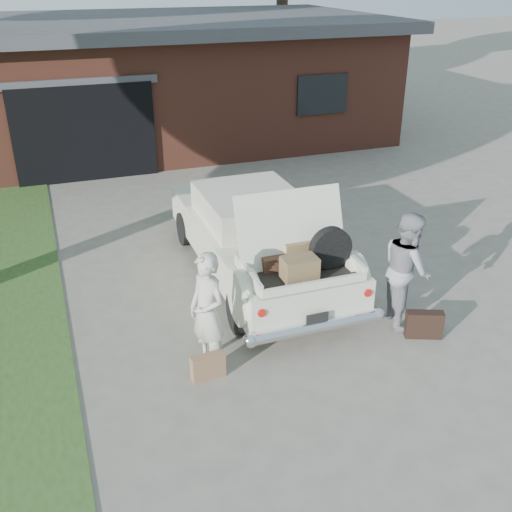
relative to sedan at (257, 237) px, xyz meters
name	(u,v)px	position (x,y,z in m)	size (l,w,h in m)	color
ground	(271,349)	(-0.54, -2.05, -0.69)	(90.00, 90.00, 0.00)	gray
house	(159,78)	(0.44, 9.42, 0.98)	(12.80, 7.80, 3.30)	brown
sedan	(257,237)	(0.00, 0.00, 0.00)	(1.87, 4.68, 1.89)	beige
woman_left	(207,312)	(-1.41, -2.10, 0.09)	(0.57, 0.37, 1.56)	beige
woman_right	(407,269)	(1.47, -2.02, 0.14)	(0.80, 0.63, 1.66)	gray
suitcase_left	(208,366)	(-1.50, -2.35, -0.52)	(0.42, 0.13, 0.33)	#94694B
suitcase_right	(424,324)	(1.52, -2.49, -0.50)	(0.50, 0.16, 0.39)	black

